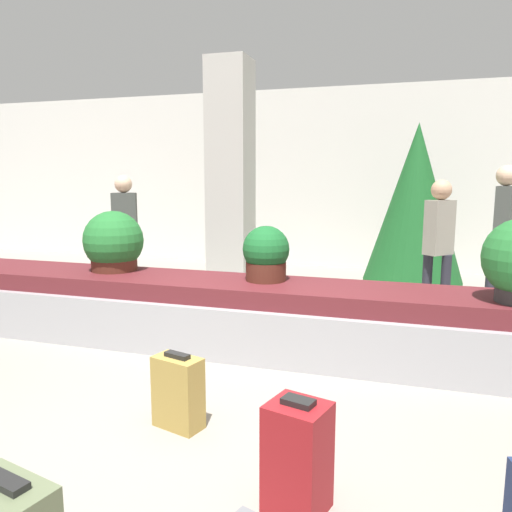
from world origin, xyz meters
name	(u,v)px	position (x,y,z in m)	size (l,w,h in m)	color
ground_plane	(178,434)	(0.00, 0.00, 0.00)	(18.00, 18.00, 0.00)	gray
back_wall	(332,179)	(0.00, 6.34, 1.60)	(18.00, 0.06, 3.20)	silver
carousel	(256,317)	(0.00, 1.70, 0.32)	(8.13, 0.96, 0.66)	#9E9EA3
pillar	(231,180)	(-1.01, 3.78, 1.60)	(0.55, 0.55, 3.20)	beige
suitcase_3	(297,457)	(0.89, -0.49, 0.28)	(0.34, 0.32, 0.59)	maroon
suitcase_4	(178,392)	(-0.04, 0.09, 0.24)	(0.36, 0.26, 0.51)	#A3843D
potted_plant_1	(266,254)	(0.07, 1.80, 0.91)	(0.45, 0.45, 0.53)	#4C2319
potted_plant_2	(113,243)	(-1.62, 1.83, 0.95)	(0.63, 0.63, 0.63)	#4C2319
traveler_0	(503,224)	(2.46, 3.95, 1.08)	(0.31, 0.36, 1.78)	#282833
traveler_1	(125,225)	(-2.33, 3.19, 0.99)	(0.37, 0.29, 1.66)	#282833
traveler_2	(439,238)	(1.69, 3.22, 0.96)	(0.35, 0.36, 1.61)	#282833
decorated_tree	(415,203)	(1.43, 4.57, 1.28)	(1.36, 1.36, 2.37)	#4C331E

